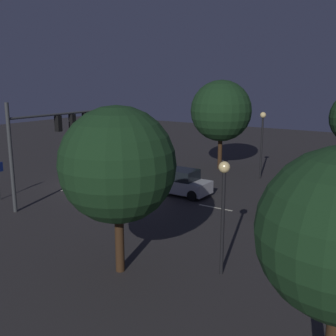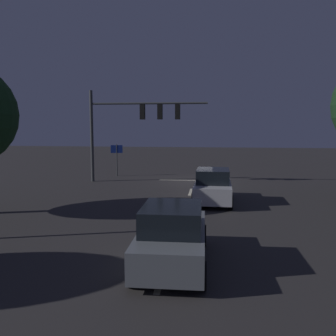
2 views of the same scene
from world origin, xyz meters
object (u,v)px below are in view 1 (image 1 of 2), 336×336
at_px(car_approaching, 179,182).
at_px(street_lamp_right_kerb, 223,195).
at_px(car_distant, 305,209).
at_px(traffic_signal_assembly, 51,132).
at_px(tree_left_far, 221,111).
at_px(tree_right_near, 118,165).
at_px(street_lamp_left_kerb, 262,132).

bearing_deg(car_approaching, street_lamp_right_kerb, 40.38).
height_order(car_approaching, car_distant, same).
height_order(traffic_signal_assembly, car_distant, traffic_signal_assembly).
height_order(car_approaching, tree_left_far, tree_left_far).
bearing_deg(tree_right_near, car_distant, 153.94).
bearing_deg(tree_left_far, street_lamp_left_kerb, 71.24).
bearing_deg(car_approaching, tree_left_far, -171.98).
distance_m(car_approaching, car_distant, 8.59).
bearing_deg(street_lamp_right_kerb, street_lamp_left_kerb, -164.33).
bearing_deg(car_approaching, traffic_signal_assembly, -48.08).
relative_size(traffic_signal_assembly, tree_right_near, 1.22).
relative_size(car_distant, tree_left_far, 0.59).
bearing_deg(car_approaching, car_distant, 82.47).
bearing_deg(street_lamp_left_kerb, tree_right_near, 2.99).
bearing_deg(tree_left_far, street_lamp_right_kerb, 26.53).
xyz_separation_m(traffic_signal_assembly, tree_left_far, (-13.82, 4.75, 0.59)).
bearing_deg(street_lamp_right_kerb, car_distant, 171.21).
height_order(car_approaching, tree_right_near, tree_right_near).
bearing_deg(car_distant, street_lamp_right_kerb, -8.79).
bearing_deg(street_lamp_left_kerb, tree_left_far, -108.76).
bearing_deg(tree_right_near, street_lamp_left_kerb, -177.01).
xyz_separation_m(car_distant, street_lamp_right_kerb, (7.53, -1.16, 2.41)).
bearing_deg(traffic_signal_assembly, tree_right_near, 61.65).
distance_m(car_approaching, tree_right_near, 11.85).
bearing_deg(traffic_signal_assembly, car_approaching, 131.92).
distance_m(car_distant, street_lamp_left_kerb, 10.29).
xyz_separation_m(traffic_signal_assembly, car_distant, (-4.21, 14.47, -3.50)).
distance_m(car_distant, tree_left_far, 14.26).
distance_m(car_distant, tree_right_near, 11.16).
bearing_deg(tree_right_near, car_approaching, -159.99).
height_order(car_distant, tree_left_far, tree_left_far).
bearing_deg(street_lamp_left_kerb, traffic_signal_assembly, -35.62).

